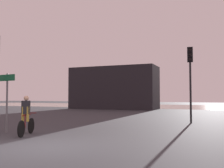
{
  "coord_description": "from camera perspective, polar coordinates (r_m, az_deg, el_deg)",
  "views": [
    {
      "loc": [
        5.2,
        -6.33,
        1.61
      ],
      "look_at": [
        0.5,
        5.0,
        2.2
      ],
      "focal_mm": 40.0,
      "sensor_mm": 36.0,
      "label": 1
    }
  ],
  "objects": [
    {
      "name": "water_strip",
      "position": [
        39.5,
        15.02,
        -5.0
      ],
      "size": [
        80.0,
        16.0,
        0.01
      ],
      "primitive_type": "cube",
      "color": "#9E937F",
      "rests_on": "ground"
    },
    {
      "name": "distant_building",
      "position": [
        31.46,
        0.4,
        -0.93
      ],
      "size": [
        10.87,
        4.0,
        5.23
      ],
      "primitive_type": "cube",
      "color": "black",
      "rests_on": "ground"
    },
    {
      "name": "traffic_light_far_right",
      "position": [
        15.71,
        17.45,
        3.03
      ],
      "size": [
        0.35,
        0.36,
        4.55
      ],
      "rotation": [
        0.0,
        0.0,
        3.27
      ],
      "color": "black",
      "rests_on": "ground"
    },
    {
      "name": "direction_sign_post",
      "position": [
        11.88,
        -22.94,
        -2.12
      ],
      "size": [
        1.09,
        0.18,
        2.6
      ],
      "rotation": [
        0.0,
        0.0,
        3.01
      ],
      "color": "slate",
      "rests_on": "ground"
    },
    {
      "name": "ground_plane",
      "position": [
        8.35,
        -17.06,
        -13.75
      ],
      "size": [
        120.0,
        120.0,
        0.0
      ],
      "primitive_type": "plane",
      "color": "#333338"
    },
    {
      "name": "cyclist",
      "position": [
        10.83,
        -19.05,
        -6.79
      ],
      "size": [
        0.69,
        1.62,
        1.62
      ],
      "rotation": [
        0.0,
        0.0,
        0.35
      ],
      "color": "black",
      "rests_on": "ground"
    }
  ]
}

